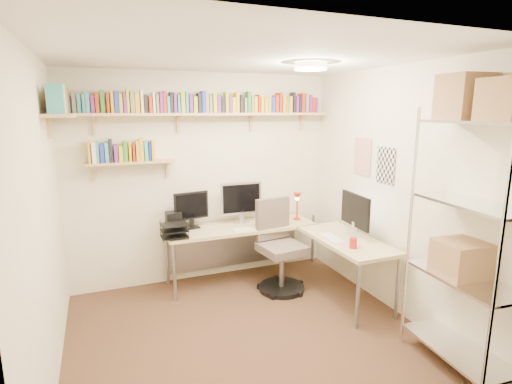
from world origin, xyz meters
TOP-DOWN VIEW (x-y plane):
  - ground at (0.00, 0.00)m, footprint 3.20×3.20m
  - room_shell at (0.00, 0.00)m, footprint 3.24×3.04m
  - wall_shelves at (-0.44, 1.30)m, footprint 3.12×1.09m
  - corner_desk at (0.48, 0.95)m, footprint 2.15×1.78m
  - office_chair at (0.69, 0.81)m, footprint 0.56×0.56m
  - wire_rack at (1.42, -1.05)m, footprint 0.52×0.94m

SIDE VIEW (x-z plane):
  - ground at x=0.00m, z-range 0.00..0.00m
  - office_chair at x=0.69m, z-range -0.08..0.98m
  - corner_desk at x=0.48m, z-range 0.09..1.30m
  - wire_rack at x=1.42m, z-range 0.38..2.71m
  - room_shell at x=0.00m, z-range 0.29..2.81m
  - wall_shelves at x=-0.44m, z-range 1.63..2.42m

